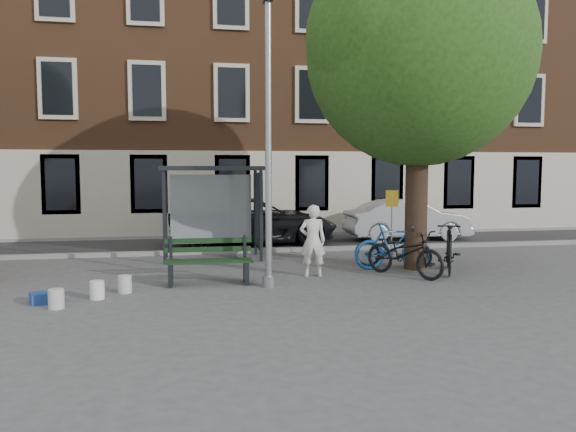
% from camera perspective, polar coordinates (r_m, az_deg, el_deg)
% --- Properties ---
extents(ground, '(90.00, 90.00, 0.00)m').
position_cam_1_polar(ground, '(12.21, -1.96, -7.22)').
color(ground, '#4C4C4F').
rests_on(ground, ground).
extents(road, '(40.00, 4.00, 0.01)m').
position_cam_1_polar(road, '(19.06, -5.11, -2.85)').
color(road, '#28282B').
rests_on(road, ground).
extents(curb_near, '(40.00, 0.25, 0.12)m').
position_cam_1_polar(curb_near, '(17.09, -4.47, -3.55)').
color(curb_near, gray).
rests_on(curb_near, ground).
extents(curb_far, '(40.00, 0.25, 0.12)m').
position_cam_1_polar(curb_far, '(21.03, -5.63, -1.98)').
color(curb_far, gray).
rests_on(curb_far, ground).
extents(building_row, '(30.00, 8.00, 14.00)m').
position_cam_1_polar(building_row, '(25.27, -6.57, 14.95)').
color(building_row, brown).
rests_on(building_row, ground).
extents(lamppost, '(0.28, 0.35, 6.11)m').
position_cam_1_polar(lamppost, '(11.94, -1.99, 5.96)').
color(lamppost, '#9EA0A3').
rests_on(lamppost, ground).
extents(tree_right, '(5.76, 5.60, 8.20)m').
position_cam_1_polar(tree_right, '(14.73, 13.44, 16.72)').
color(tree_right, black).
rests_on(tree_right, ground).
extents(bus_shelter, '(2.85, 1.45, 2.62)m').
position_cam_1_polar(bus_shelter, '(15.97, -6.35, 2.54)').
color(bus_shelter, '#1E2328').
rests_on(bus_shelter, ground).
extents(painter, '(0.66, 0.48, 1.71)m').
position_cam_1_polar(painter, '(13.26, 2.52, -2.52)').
color(painter, white).
rests_on(painter, ground).
extents(bench, '(1.94, 0.68, 0.99)m').
position_cam_1_polar(bench, '(12.59, -8.07, -4.79)').
color(bench, '#1E2328').
rests_on(bench, ground).
extents(bike_a, '(2.07, 1.57, 1.04)m').
position_cam_1_polar(bike_a, '(14.65, 10.61, -3.21)').
color(bike_a, black).
rests_on(bike_a, ground).
extents(bike_b, '(2.02, 0.72, 1.19)m').
position_cam_1_polar(bike_b, '(14.44, 10.63, -3.03)').
color(bike_b, '#1A4E91').
rests_on(bike_b, ground).
extents(bike_c, '(1.79, 2.19, 1.12)m').
position_cam_1_polar(bike_c, '(13.58, 11.76, -3.69)').
color(bike_c, black).
rests_on(bike_c, ground).
extents(bike_d, '(1.35, 2.04, 1.19)m').
position_cam_1_polar(bike_d, '(14.34, 16.05, -3.18)').
color(bike_d, black).
rests_on(bike_d, ground).
extents(car_dark, '(5.86, 3.13, 1.57)m').
position_cam_1_polar(car_dark, '(18.97, -3.50, -0.51)').
color(car_dark, black).
rests_on(car_dark, ground).
extents(car_silver, '(4.41, 1.56, 1.45)m').
position_cam_1_polar(car_silver, '(20.47, 12.04, -0.38)').
color(car_silver, '#B8BBC1').
rests_on(car_silver, ground).
extents(blue_crate, '(0.66, 0.57, 0.20)m').
position_cam_1_polar(blue_crate, '(11.75, -23.38, -7.60)').
color(blue_crate, navy).
rests_on(blue_crate, ground).
extents(bucket_a, '(0.32, 0.32, 0.36)m').
position_cam_1_polar(bucket_a, '(12.09, -16.25, -6.66)').
color(bucket_a, silver).
rests_on(bucket_a, ground).
extents(bucket_b, '(0.37, 0.37, 0.36)m').
position_cam_1_polar(bucket_b, '(11.17, -22.49, -7.78)').
color(bucket_b, silver).
rests_on(bucket_b, ground).
extents(bucket_c, '(0.35, 0.35, 0.36)m').
position_cam_1_polar(bucket_c, '(11.68, -18.83, -7.13)').
color(bucket_c, white).
rests_on(bucket_c, ground).
extents(notice_sign, '(0.33, 0.14, 1.96)m').
position_cam_1_polar(notice_sign, '(15.47, 10.51, 0.62)').
color(notice_sign, '#9EA0A3').
rests_on(notice_sign, ground).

